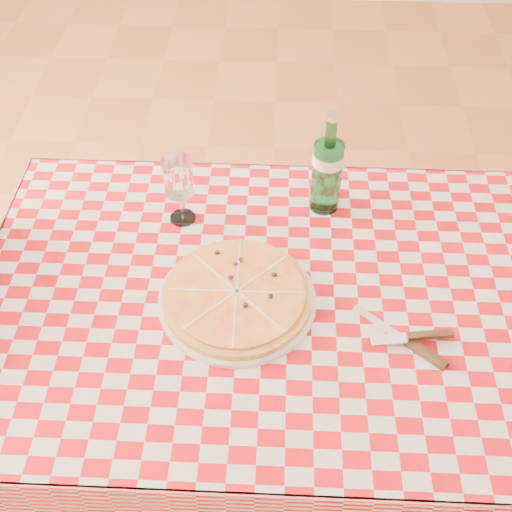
{
  "coord_description": "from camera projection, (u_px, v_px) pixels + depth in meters",
  "views": [
    {
      "loc": [
        0.02,
        -0.9,
        1.86
      ],
      "look_at": [
        -0.02,
        0.06,
        0.82
      ],
      "focal_mm": 45.0,
      "sensor_mm": 36.0,
      "label": 1
    }
  ],
  "objects": [
    {
      "name": "wine_glass",
      "position": [
        180.0,
        191.0,
        1.52
      ],
      "size": [
        0.09,
        0.09,
        0.18
      ],
      "primitive_type": null,
      "rotation": [
        0.0,
        0.0,
        0.43
      ],
      "color": "silver",
      "rests_on": "tablecloth"
    },
    {
      "name": "water_bottle",
      "position": [
        328.0,
        163.0,
        1.51
      ],
      "size": [
        0.1,
        0.1,
        0.27
      ],
      "primitive_type": null,
      "rotation": [
        0.0,
        0.0,
        -0.37
      ],
      "color": "#18612B",
      "rests_on": "tablecloth"
    },
    {
      "name": "pizza_plate",
      "position": [
        237.0,
        295.0,
        1.39
      ],
      "size": [
        0.35,
        0.35,
        0.04
      ],
      "primitive_type": null,
      "rotation": [
        0.0,
        0.0,
        0.01
      ],
      "color": "#BC7C3E",
      "rests_on": "tablecloth"
    },
    {
      "name": "cutlery",
      "position": [
        407.0,
        338.0,
        1.32
      ],
      "size": [
        0.28,
        0.25,
        0.03
      ],
      "primitive_type": null,
      "rotation": [
        0.0,
        0.0,
        -0.22
      ],
      "color": "silver",
      "rests_on": "tablecloth"
    },
    {
      "name": "dining_table",
      "position": [
        263.0,
        321.0,
        1.49
      ],
      "size": [
        1.2,
        0.8,
        0.75
      ],
      "color": "brown",
      "rests_on": "ground"
    },
    {
      "name": "tablecloth",
      "position": [
        264.0,
        296.0,
        1.42
      ],
      "size": [
        1.3,
        0.9,
        0.01
      ],
      "primitive_type": "cube",
      "color": "#AB0A12",
      "rests_on": "dining_table"
    }
  ]
}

